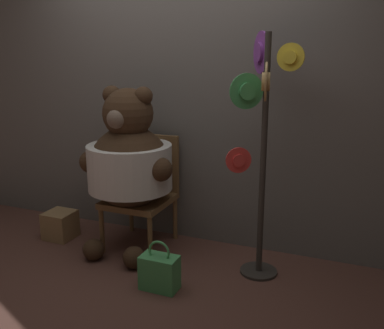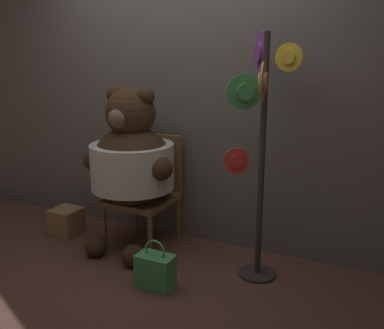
{
  "view_description": "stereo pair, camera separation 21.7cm",
  "coord_description": "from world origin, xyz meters",
  "px_view_note": "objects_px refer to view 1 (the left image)",
  "views": [
    {
      "loc": [
        1.46,
        -2.71,
        1.61
      ],
      "look_at": [
        0.26,
        0.21,
        0.79
      ],
      "focal_mm": 40.0,
      "sensor_mm": 36.0,
      "label": 1
    },
    {
      "loc": [
        1.66,
        -2.62,
        1.61
      ],
      "look_at": [
        0.26,
        0.21,
        0.79
      ],
      "focal_mm": 40.0,
      "sensor_mm": 36.0,
      "label": 2
    }
  ],
  "objects_px": {
    "chair": "(144,189)",
    "handbag_on_ground": "(159,272)",
    "hat_display_rack": "(260,132)",
    "teddy_bear": "(129,162)"
  },
  "relations": [
    {
      "from": "teddy_bear",
      "to": "handbag_on_ground",
      "type": "relative_size",
      "value": 3.75
    },
    {
      "from": "chair",
      "to": "handbag_on_ground",
      "type": "bearing_deg",
      "value": -54.66
    },
    {
      "from": "hat_display_rack",
      "to": "chair",
      "type": "bearing_deg",
      "value": 169.35
    },
    {
      "from": "hat_display_rack",
      "to": "handbag_on_ground",
      "type": "distance_m",
      "value": 1.21
    },
    {
      "from": "teddy_bear",
      "to": "handbag_on_ground",
      "type": "xyz_separation_m",
      "value": [
        0.5,
        -0.49,
        -0.64
      ]
    },
    {
      "from": "teddy_bear",
      "to": "hat_display_rack",
      "type": "bearing_deg",
      "value": -0.84
    },
    {
      "from": "handbag_on_ground",
      "to": "hat_display_rack",
      "type": "bearing_deg",
      "value": 39.96
    },
    {
      "from": "chair",
      "to": "handbag_on_ground",
      "type": "xyz_separation_m",
      "value": [
        0.48,
        -0.67,
        -0.36
      ]
    },
    {
      "from": "chair",
      "to": "hat_display_rack",
      "type": "distance_m",
      "value": 1.22
    },
    {
      "from": "hat_display_rack",
      "to": "handbag_on_ground",
      "type": "height_order",
      "value": "hat_display_rack"
    }
  ]
}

